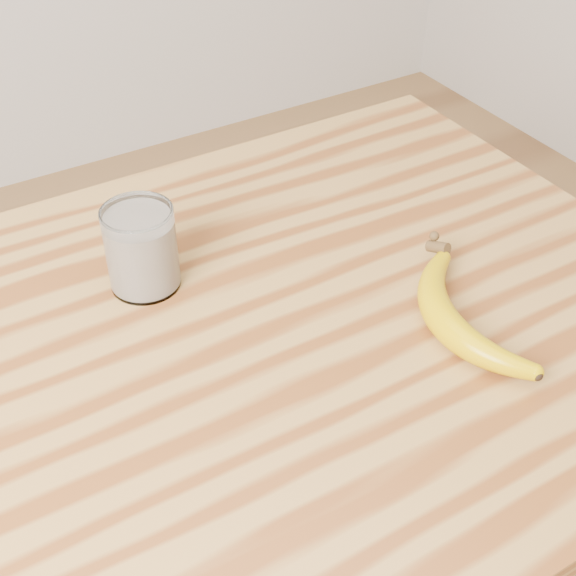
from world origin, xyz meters
TOP-DOWN VIEW (x-y plane):
  - table at (0.00, 0.00)m, footprint 1.20×0.80m
  - smoothie_glass at (-0.00, 0.15)m, footprint 0.09×0.09m
  - banana at (0.25, -0.11)m, footprint 0.18×0.33m

SIDE VIEW (x-z plane):
  - table at x=0.00m, z-range 0.32..1.22m
  - banana at x=0.25m, z-range 0.90..0.94m
  - smoothie_glass at x=0.00m, z-range 0.90..1.01m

